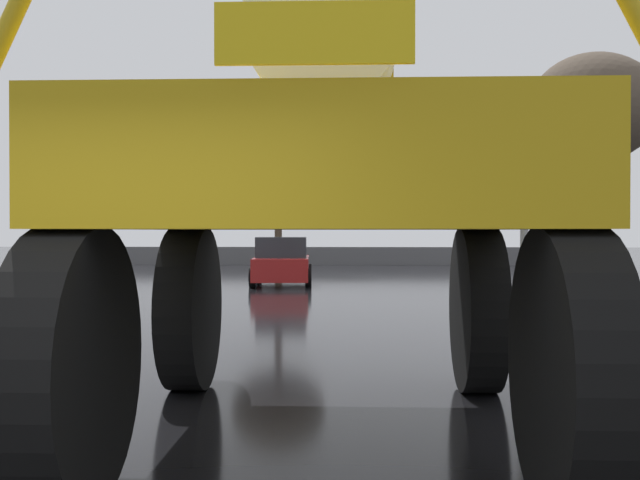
{
  "coord_description": "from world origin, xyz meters",
  "views": [
    {
      "loc": [
        1.36,
        -2.79,
        1.72
      ],
      "look_at": [
        0.91,
        5.27,
        1.63
      ],
      "focal_mm": 43.84,
      "sensor_mm": 36.0,
      "label": 1
    }
  ],
  "objects": [
    {
      "name": "ground_plane",
      "position": [
        0.0,
        18.0,
        0.0
      ],
      "size": [
        120.0,
        120.0,
        0.0
      ],
      "primitive_type": "plane",
      "color": "black"
    },
    {
      "name": "oversize_sprayer",
      "position": [
        1.05,
        3.82,
        2.01
      ],
      "size": [
        4.3,
        5.33,
        4.55
      ],
      "rotation": [
        0.0,
        0.0,
        1.58
      ],
      "color": "black",
      "rests_on": "ground"
    },
    {
      "name": "sedan_ahead",
      "position": [
        -1.23,
        22.05,
        0.71
      ],
      "size": [
        2.08,
        4.2,
        1.52
      ],
      "rotation": [
        0.0,
        0.0,
        1.63
      ],
      "color": "maroon",
      "rests_on": "ground"
    },
    {
      "name": "traffic_signal_near_right",
      "position": [
        3.54,
        8.07,
        2.47
      ],
      "size": [
        0.24,
        0.54,
        3.39
      ],
      "color": "gray",
      "rests_on": "ground"
    },
    {
      "name": "bare_tree_right",
      "position": [
        8.12,
        20.56,
        5.29
      ],
      "size": [
        3.78,
        3.78,
        6.93
      ],
      "color": "#473828",
      "rests_on": "ground"
    },
    {
      "name": "bare_tree_far_center",
      "position": [
        -2.07,
        28.66,
        5.58
      ],
      "size": [
        3.83,
        3.83,
        7.24
      ],
      "color": "#473828",
      "rests_on": "ground"
    },
    {
      "name": "roadside_barrier",
      "position": [
        0.0,
        36.24,
        0.45
      ],
      "size": [
        24.92,
        0.24,
        0.9
      ],
      "primitive_type": "cube",
      "color": "#59595B",
      "rests_on": "ground"
    }
  ]
}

